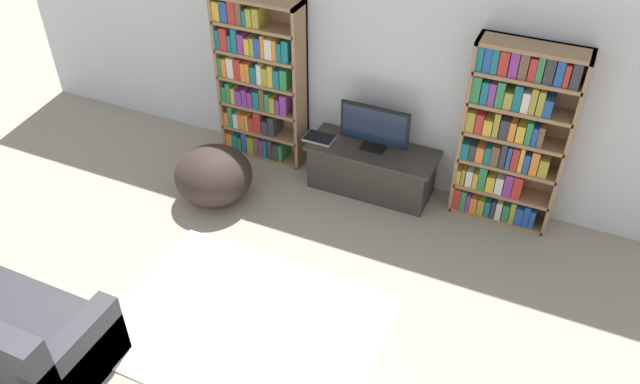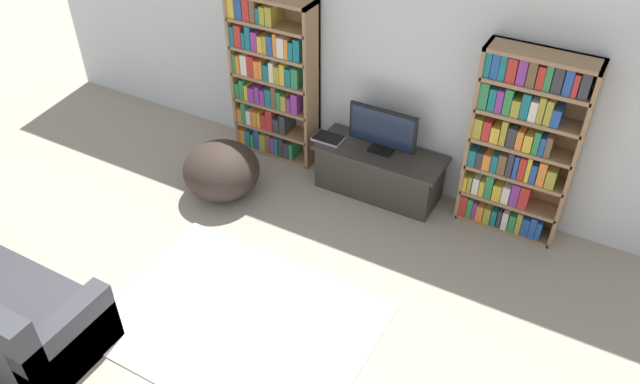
{
  "view_description": "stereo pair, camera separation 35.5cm",
  "coord_description": "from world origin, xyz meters",
  "px_view_note": "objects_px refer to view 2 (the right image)",
  "views": [
    {
      "loc": [
        1.83,
        -1.14,
        4.08
      ],
      "look_at": [
        0.04,
        2.81,
        0.7
      ],
      "focal_mm": 35.0,
      "sensor_mm": 36.0,
      "label": 1
    },
    {
      "loc": [
        2.15,
        -0.98,
        4.08
      ],
      "look_at": [
        0.04,
        2.81,
        0.7
      ],
      "focal_mm": 35.0,
      "sensor_mm": 36.0,
      "label": 2
    }
  ],
  "objects_px": {
    "bookshelf_right": "(520,144)",
    "tv_stand": "(379,172)",
    "beanbag_ottoman": "(221,170)",
    "television": "(383,130)",
    "laptop": "(328,138)",
    "bookshelf_left": "(272,79)"
  },
  "relations": [
    {
      "from": "bookshelf_left",
      "to": "bookshelf_right",
      "type": "bearing_deg",
      "value": -0.02
    },
    {
      "from": "bookshelf_left",
      "to": "bookshelf_right",
      "type": "height_order",
      "value": "same"
    },
    {
      "from": "bookshelf_left",
      "to": "laptop",
      "type": "height_order",
      "value": "bookshelf_left"
    },
    {
      "from": "tv_stand",
      "to": "beanbag_ottoman",
      "type": "height_order",
      "value": "beanbag_ottoman"
    },
    {
      "from": "bookshelf_right",
      "to": "tv_stand",
      "type": "relative_size",
      "value": 1.38
    },
    {
      "from": "bookshelf_left",
      "to": "tv_stand",
      "type": "relative_size",
      "value": 1.38
    },
    {
      "from": "beanbag_ottoman",
      "to": "tv_stand",
      "type": "bearing_deg",
      "value": 29.83
    },
    {
      "from": "bookshelf_right",
      "to": "tv_stand",
      "type": "distance_m",
      "value": 1.48
    },
    {
      "from": "laptop",
      "to": "tv_stand",
      "type": "bearing_deg",
      "value": 5.73
    },
    {
      "from": "tv_stand",
      "to": "beanbag_ottoman",
      "type": "distance_m",
      "value": 1.64
    },
    {
      "from": "beanbag_ottoman",
      "to": "television",
      "type": "bearing_deg",
      "value": 30.22
    },
    {
      "from": "bookshelf_right",
      "to": "television",
      "type": "distance_m",
      "value": 1.32
    },
    {
      "from": "television",
      "to": "laptop",
      "type": "distance_m",
      "value": 0.63
    },
    {
      "from": "television",
      "to": "laptop",
      "type": "bearing_deg",
      "value": -172.98
    },
    {
      "from": "tv_stand",
      "to": "television",
      "type": "height_order",
      "value": "television"
    },
    {
      "from": "bookshelf_left",
      "to": "tv_stand",
      "type": "xyz_separation_m",
      "value": [
        1.37,
        -0.14,
        -0.66
      ]
    },
    {
      "from": "bookshelf_right",
      "to": "beanbag_ottoman",
      "type": "distance_m",
      "value": 2.96
    },
    {
      "from": "laptop",
      "to": "television",
      "type": "bearing_deg",
      "value": 7.02
    },
    {
      "from": "television",
      "to": "beanbag_ottoman",
      "type": "distance_m",
      "value": 1.71
    },
    {
      "from": "television",
      "to": "beanbag_ottoman",
      "type": "relative_size",
      "value": 0.91
    },
    {
      "from": "laptop",
      "to": "beanbag_ottoman",
      "type": "distance_m",
      "value": 1.16
    },
    {
      "from": "bookshelf_left",
      "to": "laptop",
      "type": "distance_m",
      "value": 0.91
    }
  ]
}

